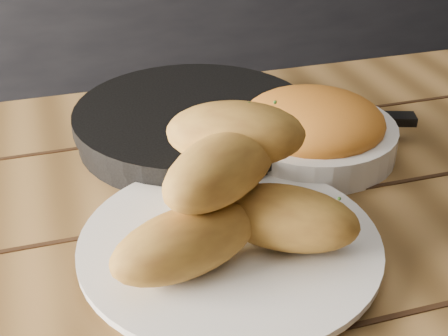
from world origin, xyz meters
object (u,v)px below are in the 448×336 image
at_px(bread_rolls, 228,190).
at_px(bowl, 312,129).
at_px(plate, 230,245).
at_px(skillet, 196,123).

height_order(bread_rolls, bowl, bread_rolls).
bearing_deg(plate, skillet, 83.02).
bearing_deg(bread_rolls, skillet, 82.60).
height_order(plate, bowl, bowl).
height_order(skillet, bowl, bowl).
xyz_separation_m(plate, bread_rolls, (-0.00, 0.00, 0.07)).
bearing_deg(skillet, bowl, -30.88).
xyz_separation_m(plate, skillet, (0.03, 0.25, 0.01)).
bearing_deg(plate, bowl, 46.03).
xyz_separation_m(bread_rolls, bowl, (0.17, 0.17, -0.04)).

